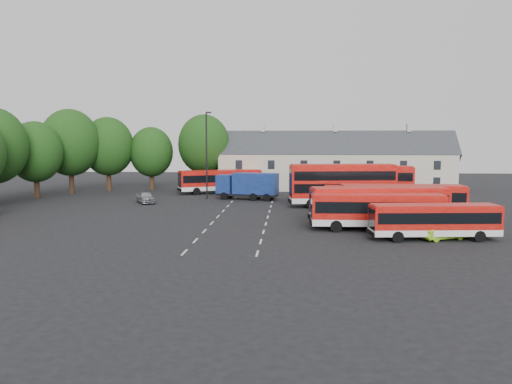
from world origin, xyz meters
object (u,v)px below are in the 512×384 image
(bus_dd_south, at_px, (342,183))
(box_truck, at_px, (248,185))
(bus_row_a, at_px, (434,219))
(lamppost, at_px, (207,153))
(lime_car, at_px, (443,231))
(silver_car, at_px, (145,197))

(bus_dd_south, distance_m, box_truck, 12.93)
(bus_row_a, xyz_separation_m, lamppost, (-21.78, 25.15, 4.35))
(lime_car, bearing_deg, lamppost, 16.65)
(bus_row_a, distance_m, lamppost, 33.55)
(bus_dd_south, height_order, lamppost, lamppost)
(bus_dd_south, bearing_deg, box_truck, 144.22)
(bus_dd_south, relative_size, lime_car, 3.12)
(lime_car, bearing_deg, silver_car, 29.94)
(box_truck, height_order, silver_car, box_truck)
(bus_dd_south, distance_m, silver_car, 23.65)
(bus_dd_south, xyz_separation_m, silver_car, (-23.49, 1.76, -2.07))
(box_truck, xyz_separation_m, lamppost, (-5.37, 0.31, 4.07))
(lime_car, distance_m, lamppost, 34.11)
(lamppost, bearing_deg, bus_row_a, -49.11)
(silver_car, bearing_deg, bus_row_a, -64.36)
(bus_row_a, relative_size, lime_car, 2.53)
(bus_dd_south, bearing_deg, bus_row_a, -81.98)
(bus_row_a, bearing_deg, silver_car, 138.87)
(bus_row_a, bearing_deg, lamppost, 125.34)
(silver_car, bearing_deg, box_truck, -8.85)
(silver_car, distance_m, lamppost, 9.81)
(box_truck, relative_size, lime_car, 2.10)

